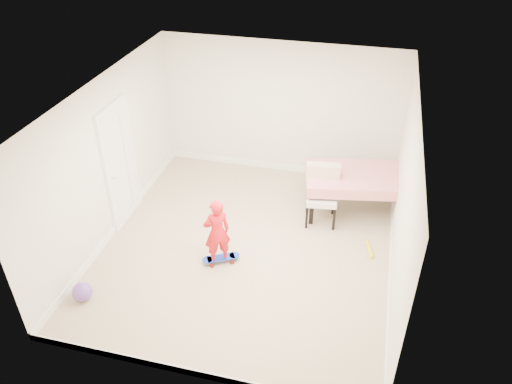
% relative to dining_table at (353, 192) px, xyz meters
% --- Properties ---
extents(ground, '(5.00, 5.00, 0.00)m').
position_rel_dining_table_xyz_m(ground, '(-1.53, -1.42, -0.38)').
color(ground, tan).
rests_on(ground, ground).
extents(ceiling, '(4.50, 5.00, 0.04)m').
position_rel_dining_table_xyz_m(ceiling, '(-1.53, -1.42, 2.20)').
color(ceiling, white).
rests_on(ceiling, wall_back).
extents(wall_back, '(4.50, 0.04, 2.60)m').
position_rel_dining_table_xyz_m(wall_back, '(-1.53, 1.06, 0.92)').
color(wall_back, silver).
rests_on(wall_back, ground).
extents(wall_front, '(4.50, 0.04, 2.60)m').
position_rel_dining_table_xyz_m(wall_front, '(-1.53, -3.90, 0.92)').
color(wall_front, silver).
rests_on(wall_front, ground).
extents(wall_left, '(0.04, 5.00, 2.60)m').
position_rel_dining_table_xyz_m(wall_left, '(-3.76, -1.42, 0.92)').
color(wall_left, silver).
rests_on(wall_left, ground).
extents(wall_right, '(0.04, 5.00, 2.60)m').
position_rel_dining_table_xyz_m(wall_right, '(0.70, -1.42, 0.92)').
color(wall_right, silver).
rests_on(wall_right, ground).
extents(door, '(0.11, 0.94, 2.11)m').
position_rel_dining_table_xyz_m(door, '(-3.75, -1.12, 0.64)').
color(door, white).
rests_on(door, ground).
extents(baseboard_back, '(4.50, 0.02, 0.12)m').
position_rel_dining_table_xyz_m(baseboard_back, '(-1.53, 1.07, -0.32)').
color(baseboard_back, white).
rests_on(baseboard_back, ground).
extents(baseboard_front, '(4.50, 0.02, 0.12)m').
position_rel_dining_table_xyz_m(baseboard_front, '(-1.53, -3.91, -0.32)').
color(baseboard_front, white).
rests_on(baseboard_front, ground).
extents(baseboard_left, '(0.02, 5.00, 0.12)m').
position_rel_dining_table_xyz_m(baseboard_left, '(-3.77, -1.42, -0.32)').
color(baseboard_left, white).
rests_on(baseboard_left, ground).
extents(baseboard_right, '(0.02, 5.00, 0.12)m').
position_rel_dining_table_xyz_m(baseboard_right, '(0.71, -1.42, -0.32)').
color(baseboard_right, white).
rests_on(baseboard_right, ground).
extents(dining_table, '(1.79, 1.31, 0.77)m').
position_rel_dining_table_xyz_m(dining_table, '(0.00, 0.00, 0.00)').
color(dining_table, red).
rests_on(dining_table, ground).
extents(dining_chair, '(0.64, 0.70, 1.02)m').
position_rel_dining_table_xyz_m(dining_chair, '(-0.49, -0.44, 0.13)').
color(dining_chair, beige).
rests_on(dining_chair, ground).
extents(skateboard, '(0.62, 0.46, 0.09)m').
position_rel_dining_table_xyz_m(skateboard, '(-1.83, -1.86, -0.34)').
color(skateboard, blue).
rests_on(skateboard, ground).
extents(child, '(0.49, 0.46, 1.12)m').
position_rel_dining_table_xyz_m(child, '(-1.86, -1.88, 0.18)').
color(child, red).
rests_on(child, ground).
extents(balloon, '(0.28, 0.28, 0.28)m').
position_rel_dining_table_xyz_m(balloon, '(-3.49, -3.09, -0.24)').
color(balloon, '#6D46A8').
rests_on(balloon, ground).
extents(foam_toy, '(0.17, 0.40, 0.06)m').
position_rel_dining_table_xyz_m(foam_toy, '(0.39, -1.04, -0.35)').
color(foam_toy, yellow).
rests_on(foam_toy, ground).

